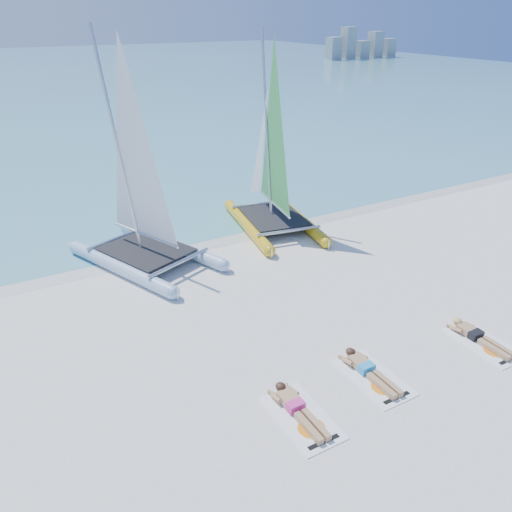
{
  "coord_description": "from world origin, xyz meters",
  "views": [
    {
      "loc": [
        -6.89,
        -9.54,
        7.42
      ],
      "look_at": [
        -0.86,
        1.2,
        1.34
      ],
      "focal_mm": 35.0,
      "sensor_mm": 36.0,
      "label": 1
    }
  ],
  "objects_px": {
    "sunbather_a": "(297,407)",
    "sunbather_b": "(368,369)",
    "towel_b": "(373,378)",
    "sunbather_c": "(477,336)",
    "catamaran_yellow": "(269,166)",
    "catamaran_blue": "(138,198)",
    "towel_a": "(302,417)",
    "towel_c": "(483,343)"
  },
  "relations": [
    {
      "from": "sunbather_a",
      "to": "towel_c",
      "type": "xyz_separation_m",
      "value": [
        5.33,
        -0.31,
        -0.11
      ]
    },
    {
      "from": "catamaran_blue",
      "to": "towel_a",
      "type": "relative_size",
      "value": 3.98
    },
    {
      "from": "towel_a",
      "to": "sunbather_b",
      "type": "relative_size",
      "value": 1.07
    },
    {
      "from": "catamaran_yellow",
      "to": "towel_c",
      "type": "xyz_separation_m",
      "value": [
        0.6,
        -9.42,
        -2.24
      ]
    },
    {
      "from": "towel_b",
      "to": "sunbather_a",
      "type": "bearing_deg",
      "value": -179.12
    },
    {
      "from": "catamaran_yellow",
      "to": "towel_a",
      "type": "relative_size",
      "value": 3.86
    },
    {
      "from": "catamaran_yellow",
      "to": "catamaran_blue",
      "type": "bearing_deg",
      "value": -160.42
    },
    {
      "from": "towel_a",
      "to": "sunbather_a",
      "type": "distance_m",
      "value": 0.22
    },
    {
      "from": "catamaran_yellow",
      "to": "towel_c",
      "type": "bearing_deg",
      "value": -76.49
    },
    {
      "from": "sunbather_c",
      "to": "catamaran_blue",
      "type": "bearing_deg",
      "value": 125.16
    },
    {
      "from": "sunbather_c",
      "to": "sunbather_b",
      "type": "bearing_deg",
      "value": 174.05
    },
    {
      "from": "catamaran_blue",
      "to": "towel_c",
      "type": "relative_size",
      "value": 3.98
    },
    {
      "from": "towel_b",
      "to": "sunbather_c",
      "type": "xyz_separation_m",
      "value": [
        3.25,
        -0.15,
        0.11
      ]
    },
    {
      "from": "catamaran_yellow",
      "to": "sunbather_a",
      "type": "distance_m",
      "value": 10.49
    },
    {
      "from": "towel_a",
      "to": "sunbather_c",
      "type": "height_order",
      "value": "sunbather_c"
    },
    {
      "from": "towel_b",
      "to": "towel_c",
      "type": "relative_size",
      "value": 1.0
    },
    {
      "from": "towel_b",
      "to": "sunbather_c",
      "type": "bearing_deg",
      "value": -2.58
    },
    {
      "from": "sunbather_b",
      "to": "sunbather_c",
      "type": "bearing_deg",
      "value": -5.95
    },
    {
      "from": "catamaran_blue",
      "to": "towel_a",
      "type": "distance_m",
      "value": 8.7
    },
    {
      "from": "catamaran_yellow",
      "to": "towel_b",
      "type": "xyz_separation_m",
      "value": [
        -2.65,
        -9.09,
        -2.24
      ]
    },
    {
      "from": "sunbather_b",
      "to": "sunbather_a",
      "type": "bearing_deg",
      "value": -173.84
    },
    {
      "from": "sunbather_a",
      "to": "sunbather_b",
      "type": "distance_m",
      "value": 2.09
    },
    {
      "from": "catamaran_blue",
      "to": "towel_b",
      "type": "distance_m",
      "value": 8.87
    },
    {
      "from": "sunbather_a",
      "to": "sunbather_b",
      "type": "height_order",
      "value": "same"
    },
    {
      "from": "towel_a",
      "to": "towel_c",
      "type": "distance_m",
      "value": 5.33
    },
    {
      "from": "catamaran_yellow",
      "to": "sunbather_a",
      "type": "bearing_deg",
      "value": -107.54
    },
    {
      "from": "towel_a",
      "to": "sunbather_a",
      "type": "xyz_separation_m",
      "value": [
        0.0,
        0.19,
        0.11
      ]
    },
    {
      "from": "catamaran_yellow",
      "to": "sunbather_b",
      "type": "xyz_separation_m",
      "value": [
        -2.65,
        -8.89,
        -2.13
      ]
    },
    {
      "from": "catamaran_yellow",
      "to": "towel_b",
      "type": "distance_m",
      "value": 9.73
    },
    {
      "from": "towel_a",
      "to": "sunbather_a",
      "type": "height_order",
      "value": "sunbather_a"
    },
    {
      "from": "catamaran_yellow",
      "to": "towel_a",
      "type": "height_order",
      "value": "catamaran_yellow"
    },
    {
      "from": "catamaran_blue",
      "to": "sunbather_a",
      "type": "distance_m",
      "value": 8.49
    },
    {
      "from": "catamaran_blue",
      "to": "towel_b",
      "type": "height_order",
      "value": "catamaran_blue"
    },
    {
      "from": "sunbather_c",
      "to": "towel_a",
      "type": "bearing_deg",
      "value": -179.17
    },
    {
      "from": "catamaran_blue",
      "to": "sunbather_b",
      "type": "relative_size",
      "value": 4.26
    },
    {
      "from": "catamaran_blue",
      "to": "sunbather_c",
      "type": "distance_m",
      "value": 10.4
    },
    {
      "from": "towel_a",
      "to": "sunbather_a",
      "type": "bearing_deg",
      "value": 90.0
    },
    {
      "from": "towel_b",
      "to": "sunbather_c",
      "type": "relative_size",
      "value": 1.07
    },
    {
      "from": "sunbather_a",
      "to": "sunbather_b",
      "type": "bearing_deg",
      "value": 6.16
    },
    {
      "from": "catamaran_blue",
      "to": "sunbather_c",
      "type": "bearing_deg",
      "value": -76.72
    },
    {
      "from": "towel_a",
      "to": "catamaran_blue",
      "type": "bearing_deg",
      "value": 93.68
    },
    {
      "from": "catamaran_yellow",
      "to": "sunbather_b",
      "type": "distance_m",
      "value": 9.52
    }
  ]
}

